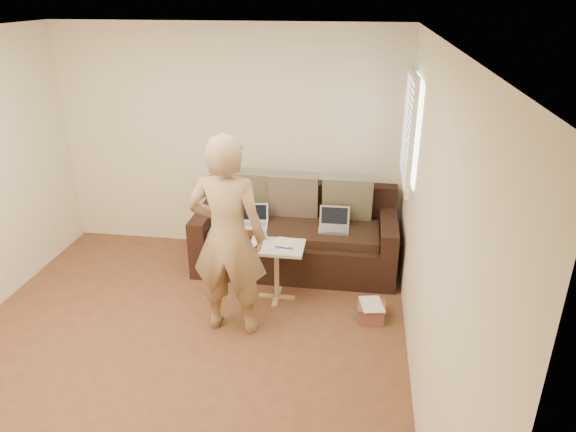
# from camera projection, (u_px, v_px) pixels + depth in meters

# --- Properties ---
(floor) EXTENTS (4.50, 4.50, 0.00)m
(floor) POSITION_uv_depth(u_px,v_px,m) (172.00, 359.00, 4.44)
(floor) COLOR brown
(floor) RESTS_ON ground
(ceiling) EXTENTS (4.50, 4.50, 0.00)m
(ceiling) POSITION_uv_depth(u_px,v_px,m) (137.00, 40.00, 3.39)
(ceiling) COLOR white
(ceiling) RESTS_ON wall_back
(wall_back) EXTENTS (4.00, 0.00, 4.00)m
(wall_back) POSITION_uv_depth(u_px,v_px,m) (230.00, 141.00, 5.95)
(wall_back) COLOR beige
(wall_back) RESTS_ON ground
(wall_right) EXTENTS (0.00, 4.50, 4.50)m
(wall_right) POSITION_uv_depth(u_px,v_px,m) (428.00, 237.00, 3.65)
(wall_right) COLOR beige
(wall_right) RESTS_ON ground
(window_blinds) EXTENTS (0.12, 0.88, 1.08)m
(window_blinds) POSITION_uv_depth(u_px,v_px,m) (411.00, 129.00, 4.86)
(window_blinds) COLOR white
(window_blinds) RESTS_ON wall_right
(sofa) EXTENTS (2.20, 0.95, 0.85)m
(sofa) POSITION_uv_depth(u_px,v_px,m) (296.00, 232.00, 5.77)
(sofa) COLOR black
(sofa) RESTS_ON ground
(pillow_left) EXTENTS (0.55, 0.29, 0.57)m
(pillow_left) POSITION_uv_depth(u_px,v_px,m) (246.00, 191.00, 5.91)
(pillow_left) COLOR #626148
(pillow_left) RESTS_ON sofa
(pillow_mid) EXTENTS (0.55, 0.27, 0.57)m
(pillow_mid) POSITION_uv_depth(u_px,v_px,m) (294.00, 195.00, 5.80)
(pillow_mid) COLOR brown
(pillow_mid) RESTS_ON sofa
(pillow_right) EXTENTS (0.55, 0.28, 0.57)m
(pillow_right) POSITION_uv_depth(u_px,v_px,m) (347.00, 198.00, 5.73)
(pillow_right) COLOR #626148
(pillow_right) RESTS_ON sofa
(laptop_silver) EXTENTS (0.33, 0.24, 0.22)m
(laptop_silver) POSITION_uv_depth(u_px,v_px,m) (333.00, 231.00, 5.58)
(laptop_silver) COLOR #B7BABC
(laptop_silver) RESTS_ON sofa
(laptop_white) EXTENTS (0.33, 0.26, 0.22)m
(laptop_white) POSITION_uv_depth(u_px,v_px,m) (254.00, 226.00, 5.69)
(laptop_white) COLOR white
(laptop_white) RESTS_ON sofa
(person) EXTENTS (0.69, 0.47, 1.87)m
(person) POSITION_uv_depth(u_px,v_px,m) (228.00, 237.00, 4.49)
(person) COLOR #9B8654
(person) RESTS_ON ground
(side_table) EXTENTS (0.54, 0.38, 0.60)m
(side_table) POSITION_uv_depth(u_px,v_px,m) (277.00, 272.00, 5.20)
(side_table) COLOR silver
(side_table) RESTS_ON ground
(drinking_glass) EXTENTS (0.07, 0.07, 0.12)m
(drinking_glass) POSITION_uv_depth(u_px,v_px,m) (264.00, 234.00, 5.18)
(drinking_glass) COLOR silver
(drinking_glass) RESTS_ON side_table
(scissors) EXTENTS (0.19, 0.12, 0.02)m
(scissors) POSITION_uv_depth(u_px,v_px,m) (284.00, 248.00, 5.02)
(scissors) COLOR silver
(scissors) RESTS_ON side_table
(paper_on_table) EXTENTS (0.25, 0.33, 0.00)m
(paper_on_table) POSITION_uv_depth(u_px,v_px,m) (285.00, 244.00, 5.11)
(paper_on_table) COLOR white
(paper_on_table) RESTS_ON side_table
(striped_box) EXTENTS (0.26, 0.26, 0.16)m
(striped_box) POSITION_uv_depth(u_px,v_px,m) (371.00, 311.00, 4.95)
(striped_box) COLOR red
(striped_box) RESTS_ON ground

